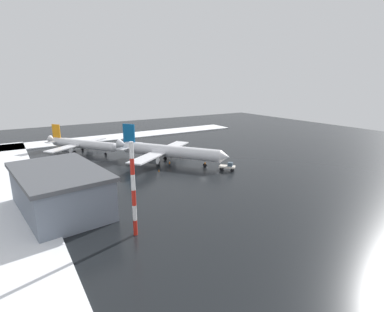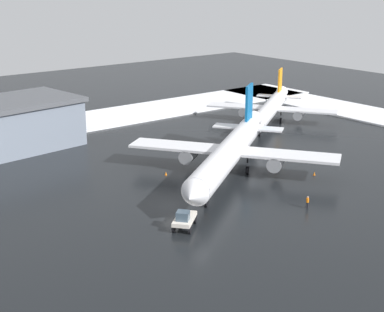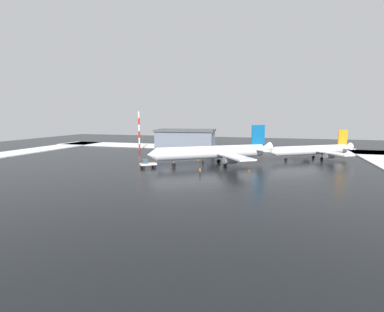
{
  "view_description": "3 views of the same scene",
  "coord_description": "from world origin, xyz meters",
  "px_view_note": "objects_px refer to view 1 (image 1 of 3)",
  "views": [
    {
      "loc": [
        69.3,
        -47.77,
        26.04
      ],
      "look_at": [
        -5.33,
        -0.66,
        3.63
      ],
      "focal_mm": 28.0,
      "sensor_mm": 36.0,
      "label": 1
    },
    {
      "loc": [
        43.26,
        59.25,
        29.48
      ],
      "look_at": [
        -6.34,
        -3.63,
        5.02
      ],
      "focal_mm": 55.0,
      "sensor_mm": 36.0,
      "label": 2
    },
    {
      "loc": [
        -33.14,
        83.03,
        14.91
      ],
      "look_at": [
        -6.67,
        -5.01,
        2.32
      ],
      "focal_mm": 28.0,
      "sensor_mm": 36.0,
      "label": 3
    }
  ],
  "objects_px": {
    "ground_crew_near_tug": "(205,164)",
    "traffic_cone_near_nose": "(159,170)",
    "ground_crew_by_nose_gear": "(209,154)",
    "antenna_mast": "(133,190)",
    "pushback_tug": "(228,166)",
    "traffic_cone_mid_line": "(172,152)",
    "ground_crew_beside_wing": "(170,163)",
    "airplane_parked_portside": "(168,151)",
    "cargo_hangar": "(60,190)",
    "airplane_parked_starboard": "(82,144)"
  },
  "relations": [
    {
      "from": "airplane_parked_portside",
      "to": "ground_crew_beside_wing",
      "type": "xyz_separation_m",
      "value": [
        4.06,
        -1.67,
        -2.94
      ]
    },
    {
      "from": "cargo_hangar",
      "to": "traffic_cone_near_nose",
      "type": "relative_size",
      "value": 48.34
    },
    {
      "from": "airplane_parked_portside",
      "to": "pushback_tug",
      "type": "distance_m",
      "value": 20.46
    },
    {
      "from": "cargo_hangar",
      "to": "airplane_parked_portside",
      "type": "bearing_deg",
      "value": 113.42
    },
    {
      "from": "ground_crew_by_nose_gear",
      "to": "antenna_mast",
      "type": "distance_m",
      "value": 57.63
    },
    {
      "from": "ground_crew_near_tug",
      "to": "antenna_mast",
      "type": "relative_size",
      "value": 0.1
    },
    {
      "from": "ground_crew_beside_wing",
      "to": "cargo_hangar",
      "type": "height_order",
      "value": "cargo_hangar"
    },
    {
      "from": "ground_crew_near_tug",
      "to": "ground_crew_by_nose_gear",
      "type": "xyz_separation_m",
      "value": [
        -10.3,
        8.71,
        0.0
      ]
    },
    {
      "from": "ground_crew_near_tug",
      "to": "traffic_cone_near_nose",
      "type": "distance_m",
      "value": 14.5
    },
    {
      "from": "ground_crew_by_nose_gear",
      "to": "ground_crew_beside_wing",
      "type": "xyz_separation_m",
      "value": [
        3.85,
        -17.66,
        0.0
      ]
    },
    {
      "from": "traffic_cone_near_nose",
      "to": "ground_crew_by_nose_gear",
      "type": "bearing_deg",
      "value": 106.49
    },
    {
      "from": "pushback_tug",
      "to": "traffic_cone_near_nose",
      "type": "height_order",
      "value": "pushback_tug"
    },
    {
      "from": "cargo_hangar",
      "to": "traffic_cone_mid_line",
      "type": "relative_size",
      "value": 48.34
    },
    {
      "from": "cargo_hangar",
      "to": "ground_crew_beside_wing",
      "type": "bearing_deg",
      "value": 109.36
    },
    {
      "from": "antenna_mast",
      "to": "traffic_cone_mid_line",
      "type": "xyz_separation_m",
      "value": [
        -49.41,
        34.2,
        -7.96
      ]
    },
    {
      "from": "ground_crew_beside_wing",
      "to": "traffic_cone_near_nose",
      "type": "height_order",
      "value": "ground_crew_beside_wing"
    },
    {
      "from": "ground_crew_near_tug",
      "to": "traffic_cone_mid_line",
      "type": "xyz_separation_m",
      "value": [
        -21.6,
        0.29,
        -0.7
      ]
    },
    {
      "from": "ground_crew_by_nose_gear",
      "to": "traffic_cone_mid_line",
      "type": "distance_m",
      "value": 14.12
    },
    {
      "from": "airplane_parked_portside",
      "to": "antenna_mast",
      "type": "bearing_deg",
      "value": -69.69
    },
    {
      "from": "pushback_tug",
      "to": "traffic_cone_near_nose",
      "type": "bearing_deg",
      "value": -159.31
    },
    {
      "from": "antenna_mast",
      "to": "traffic_cone_mid_line",
      "type": "distance_m",
      "value": 60.61
    },
    {
      "from": "ground_crew_beside_wing",
      "to": "traffic_cone_mid_line",
      "type": "bearing_deg",
      "value": 11.35
    },
    {
      "from": "traffic_cone_mid_line",
      "to": "antenna_mast",
      "type": "bearing_deg",
      "value": -34.69
    },
    {
      "from": "traffic_cone_mid_line",
      "to": "traffic_cone_near_nose",
      "type": "bearing_deg",
      "value": -38.46
    },
    {
      "from": "ground_crew_beside_wing",
      "to": "antenna_mast",
      "type": "xyz_separation_m",
      "value": [
        34.26,
        -24.96,
        7.26
      ]
    },
    {
      "from": "airplane_parked_starboard",
      "to": "pushback_tug",
      "type": "bearing_deg",
      "value": -0.59
    },
    {
      "from": "ground_crew_beside_wing",
      "to": "cargo_hangar",
      "type": "bearing_deg",
      "value": 158.79
    },
    {
      "from": "antenna_mast",
      "to": "traffic_cone_mid_line",
      "type": "bearing_deg",
      "value": 145.31
    },
    {
      "from": "ground_crew_by_nose_gear",
      "to": "traffic_cone_mid_line",
      "type": "bearing_deg",
      "value": 146.66
    },
    {
      "from": "ground_crew_near_tug",
      "to": "traffic_cone_mid_line",
      "type": "distance_m",
      "value": 21.62
    },
    {
      "from": "pushback_tug",
      "to": "ground_crew_beside_wing",
      "type": "relative_size",
      "value": 2.89
    },
    {
      "from": "antenna_mast",
      "to": "traffic_cone_mid_line",
      "type": "relative_size",
      "value": 29.94
    },
    {
      "from": "airplane_parked_starboard",
      "to": "cargo_hangar",
      "type": "xyz_separation_m",
      "value": [
        50.13,
        -15.48,
        1.19
      ]
    },
    {
      "from": "ground_crew_near_tug",
      "to": "ground_crew_by_nose_gear",
      "type": "distance_m",
      "value": 13.49
    },
    {
      "from": "antenna_mast",
      "to": "traffic_cone_near_nose",
      "type": "bearing_deg",
      "value": 147.66
    },
    {
      "from": "airplane_parked_starboard",
      "to": "cargo_hangar",
      "type": "relative_size",
      "value": 1.08
    },
    {
      "from": "ground_crew_beside_wing",
      "to": "antenna_mast",
      "type": "relative_size",
      "value": 0.1
    },
    {
      "from": "airplane_parked_starboard",
      "to": "ground_crew_near_tug",
      "type": "bearing_deg",
      "value": 0.02
    },
    {
      "from": "ground_crew_near_tug",
      "to": "ground_crew_by_nose_gear",
      "type": "relative_size",
      "value": 1.0
    },
    {
      "from": "ground_crew_near_tug",
      "to": "cargo_hangar",
      "type": "distance_m",
      "value": 44.27
    },
    {
      "from": "airplane_parked_portside",
      "to": "antenna_mast",
      "type": "distance_m",
      "value": 46.86
    },
    {
      "from": "traffic_cone_near_nose",
      "to": "airplane_parked_portside",
      "type": "bearing_deg",
      "value": 135.77
    },
    {
      "from": "airplane_parked_starboard",
      "to": "ground_crew_beside_wing",
      "type": "distance_m",
      "value": 38.33
    },
    {
      "from": "airplane_parked_starboard",
      "to": "traffic_cone_mid_line",
      "type": "distance_m",
      "value": 33.39
    },
    {
      "from": "ground_crew_beside_wing",
      "to": "traffic_cone_mid_line",
      "type": "distance_m",
      "value": 17.76
    },
    {
      "from": "pushback_tug",
      "to": "cargo_hangar",
      "type": "bearing_deg",
      "value": -125.27
    },
    {
      "from": "traffic_cone_mid_line",
      "to": "ground_crew_by_nose_gear",
      "type": "bearing_deg",
      "value": 36.69
    },
    {
      "from": "ground_crew_near_tug",
      "to": "cargo_hangar",
      "type": "bearing_deg",
      "value": 145.36
    },
    {
      "from": "ground_crew_near_tug",
      "to": "traffic_cone_near_nose",
      "type": "height_order",
      "value": "ground_crew_near_tug"
    },
    {
      "from": "airplane_parked_starboard",
      "to": "ground_crew_near_tug",
      "type": "xyz_separation_m",
      "value": [
        39.93,
        27.46,
        -2.28
      ]
    }
  ]
}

